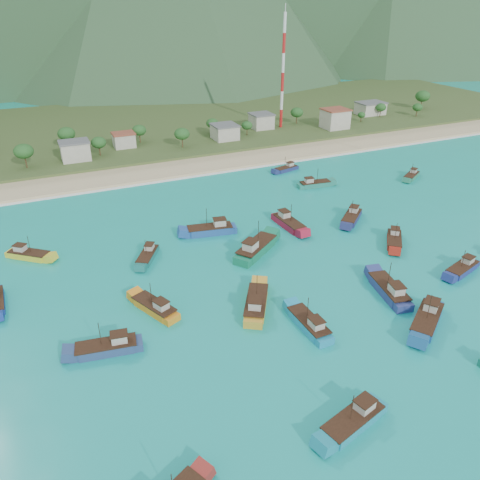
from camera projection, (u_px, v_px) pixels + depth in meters
name	position (u px, v px, depth m)	size (l,w,h in m)	color
ground	(289.00, 289.00, 92.65)	(600.00, 600.00, 0.00)	#0C8C77
beach	(173.00, 169.00, 156.43)	(400.00, 18.00, 1.20)	beige
land	(132.00, 127.00, 205.68)	(400.00, 110.00, 2.40)	#385123
surf_line	(181.00, 178.00, 148.76)	(400.00, 2.50, 0.08)	white
village	(197.00, 132.00, 180.17)	(210.27, 27.63, 7.52)	beige
vegetation	(154.00, 135.00, 173.91)	(276.95, 25.87, 9.22)	#235623
radio_tower	(283.00, 72.00, 189.32)	(1.20, 1.20, 44.30)	red
boat_0	(211.00, 230.00, 113.90)	(12.61, 5.73, 7.19)	#214E9B
boat_3	(256.00, 249.00, 105.17)	(13.46, 11.21, 8.07)	#10724F
boat_4	(354.00, 421.00, 63.11)	(11.39, 5.92, 6.46)	teal
boat_5	(427.00, 320.00, 82.43)	(12.04, 9.82, 7.17)	#1A5390
boat_6	(108.00, 348.00, 76.14)	(11.28, 4.87, 6.45)	navy
boat_7	(148.00, 256.00, 103.13)	(7.17, 9.43, 5.52)	#186C68
boat_9	(155.00, 308.00, 85.90)	(7.15, 10.94, 6.25)	orange
boat_10	(394.00, 241.00, 109.49)	(8.81, 9.75, 6.01)	#A72013
boat_13	(309.00, 325.00, 81.56)	(3.39, 10.79, 6.34)	#198AB5
boat_14	(286.00, 169.00, 154.63)	(9.28, 4.66, 5.27)	navy
boat_15	(314.00, 184.00, 141.76)	(10.59, 4.31, 6.08)	#207C6A
boat_16	(288.00, 223.00, 117.32)	(4.07, 11.77, 6.85)	#AF1834
boat_17	(389.00, 291.00, 90.61)	(5.95, 12.53, 7.12)	navy
boat_18	(352.00, 218.00, 120.54)	(10.22, 9.43, 6.35)	navy
boat_19	(411.00, 176.00, 148.52)	(9.13, 6.96, 5.35)	#237B5C
boat_22	(29.00, 255.00, 103.44)	(9.67, 8.66, 5.94)	yellow
boat_27	(462.00, 269.00, 98.22)	(10.41, 5.67, 5.90)	navy
boat_28	(256.00, 305.00, 86.58)	(9.34, 12.17, 7.14)	gold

